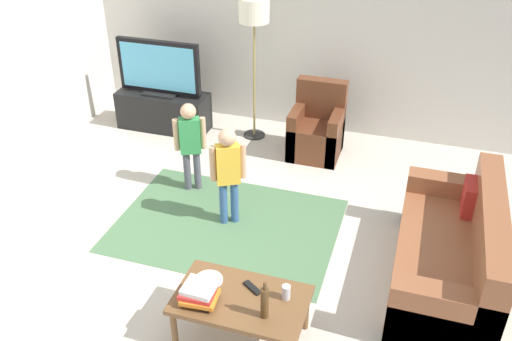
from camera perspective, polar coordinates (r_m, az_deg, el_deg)
name	(u,v)px	position (r m, az deg, el deg)	size (l,w,h in m)	color
ground	(236,263)	(5.19, -2.05, -9.46)	(7.80, 7.80, 0.00)	beige
wall_back	(315,26)	(7.11, 6.11, 14.55)	(6.00, 0.12, 2.70)	silver
area_rug	(227,225)	(5.64, -3.01, -5.59)	(2.20, 1.60, 0.01)	#4C724C
tv_stand	(164,111)	(7.47, -9.47, 6.04)	(1.20, 0.44, 0.50)	black
tv	(159,68)	(7.22, -9.96, 10.31)	(1.10, 0.28, 0.71)	black
couch	(454,257)	(5.09, 19.75, -8.35)	(0.80, 1.80, 0.86)	brown
armchair	(317,131)	(6.79, 6.29, 4.08)	(0.60, 0.60, 0.90)	brown
floor_lamp	(254,18)	(6.70, -0.20, 15.40)	(0.36, 0.36, 1.78)	#262626
child_near_tv	(190,139)	(5.92, -6.80, 3.21)	(0.32, 0.20, 1.03)	#4C4C59
child_center	(228,168)	(5.33, -2.90, 0.24)	(0.32, 0.22, 1.05)	#33598C
coffee_table	(241,303)	(4.28, -1.54, -13.44)	(1.00, 0.60, 0.42)	brown
book_stack	(199,294)	(4.20, -5.87, -12.49)	(0.29, 0.25, 0.14)	black
bottle	(265,302)	(4.02, 0.89, -13.40)	(0.06, 0.06, 0.32)	#4C3319
tv_remote	(252,288)	(4.31, -0.38, -11.96)	(0.17, 0.05, 0.02)	black
soda_can	(286,292)	(4.21, 3.11, -12.40)	(0.07, 0.07, 0.12)	silver
plate	(209,280)	(4.39, -4.88, -11.15)	(0.22, 0.22, 0.02)	white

